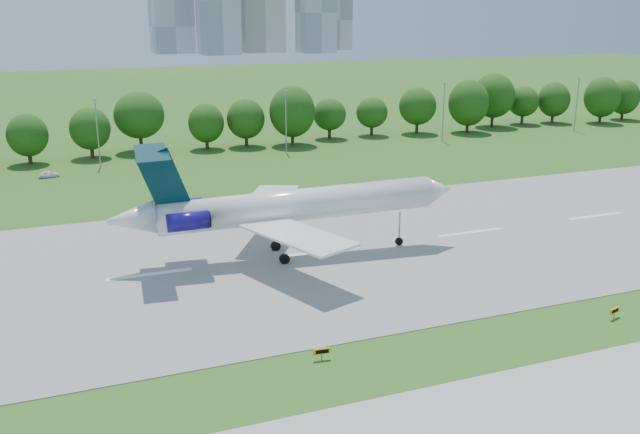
{
  "coord_description": "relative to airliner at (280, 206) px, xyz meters",
  "views": [
    {
      "loc": [
        -29.21,
        -47.85,
        27.53
      ],
      "look_at": [
        -3.2,
        18.0,
        6.57
      ],
      "focal_mm": 40.0,
      "sensor_mm": 36.0,
      "label": 1
    }
  ],
  "objects": [
    {
      "name": "ground",
      "position": [
        5.17,
        -25.19,
        -6.13
      ],
      "size": [
        600.0,
        600.0,
        0.0
      ],
      "primitive_type": "plane",
      "color": "#295616",
      "rests_on": "ground"
    },
    {
      "name": "runway",
      "position": [
        5.17,
        -0.19,
        -6.09
      ],
      "size": [
        400.0,
        45.0,
        0.08
      ],
      "primitive_type": "cube",
      "color": "gray",
      "rests_on": "ground"
    },
    {
      "name": "tree_line",
      "position": [
        5.17,
        66.81,
        0.06
      ],
      "size": [
        288.4,
        8.4,
        10.4
      ],
      "color": "#382314",
      "rests_on": "ground"
    },
    {
      "name": "light_poles",
      "position": [
        2.67,
        56.81,
        0.21
      ],
      "size": [
        175.9,
        0.25,
        12.19
      ],
      "color": "gray",
      "rests_on": "ground"
    },
    {
      "name": "skyline",
      "position": [
        105.33,
        365.42,
        24.33
      ],
      "size": [
        127.0,
        52.0,
        80.0
      ],
      "color": "#B2B2B7",
      "rests_on": "ground"
    },
    {
      "name": "airliner",
      "position": [
        0.0,
        0.0,
        0.0
      ],
      "size": [
        39.86,
        28.91,
        13.41
      ],
      "rotation": [
        0.0,
        -0.03,
        -0.1
      ],
      "color": "white",
      "rests_on": "ground"
    },
    {
      "name": "taxi_sign_left",
      "position": [
        -4.77,
        -24.63,
        -5.37
      ],
      "size": [
        1.47,
        0.33,
        1.03
      ],
      "rotation": [
        0.0,
        0.0,
        -0.11
      ],
      "color": "gray",
      "rests_on": "ground"
    },
    {
      "name": "taxi_sign_centre",
      "position": [
        23.17,
        -27.06,
        -5.37
      ],
      "size": [
        1.46,
        0.59,
        1.04
      ],
      "rotation": [
        0.0,
        0.0,
        0.29
      ],
      "color": "gray",
      "rests_on": "ground"
    },
    {
      "name": "service_vehicle_b",
      "position": [
        -23.57,
        51.91,
        -5.57
      ],
      "size": [
        3.5,
        1.88,
        1.13
      ],
      "primitive_type": "imported",
      "rotation": [
        0.0,
        0.0,
        1.74
      ],
      "color": "white",
      "rests_on": "ground"
    }
  ]
}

